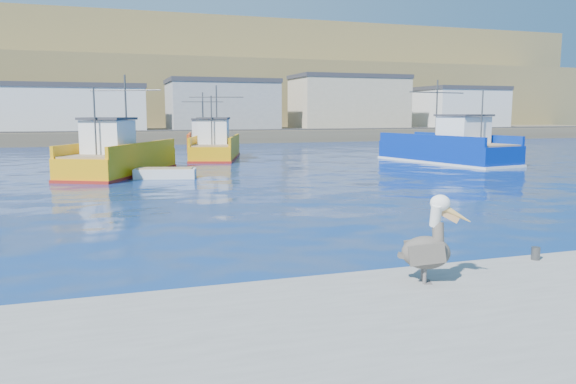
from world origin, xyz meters
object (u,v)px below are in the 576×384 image
at_px(trawler_blue, 448,149).
at_px(pelican, 429,245).
at_px(boat_orange, 203,141).
at_px(skiff_mid, 165,174).
at_px(trawler_yellow_a, 119,159).
at_px(trawler_yellow_b, 216,148).

height_order(trawler_blue, pelican, trawler_blue).
distance_m(boat_orange, skiff_mid, 25.77).
relative_size(trawler_blue, pelican, 7.01).
xyz_separation_m(trawler_yellow_a, trawler_blue, (25.02, 0.90, 0.07)).
bearing_deg(trawler_yellow_a, trawler_yellow_b, 51.34).
xyz_separation_m(skiff_mid, pelican, (2.65, -24.56, 1.01)).
bearing_deg(trawler_blue, boat_orange, 127.41).
bearing_deg(trawler_yellow_b, trawler_yellow_a, -128.66).
distance_m(trawler_yellow_a, pelican, 28.27).
bearing_deg(skiff_mid, trawler_blue, 10.39).
bearing_deg(trawler_yellow_a, trawler_blue, 2.06).
bearing_deg(trawler_yellow_a, boat_orange, 67.21).
xyz_separation_m(trawler_yellow_a, trawler_yellow_b, (8.22, 10.27, -0.04)).
relative_size(trawler_yellow_b, pelican, 5.88).
bearing_deg(trawler_blue, skiff_mid, -169.61).
bearing_deg(boat_orange, trawler_yellow_b, -94.47).
bearing_deg(trawler_yellow_b, skiff_mid, -112.77).
xyz_separation_m(boat_orange, pelican, (-3.91, -49.47, 0.23)).
bearing_deg(trawler_yellow_b, trawler_blue, -29.17).
xyz_separation_m(trawler_yellow_a, boat_orange, (9.11, 21.69, 0.03)).
distance_m(trawler_blue, boat_orange, 26.18).
bearing_deg(skiff_mid, trawler_yellow_a, 128.46).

